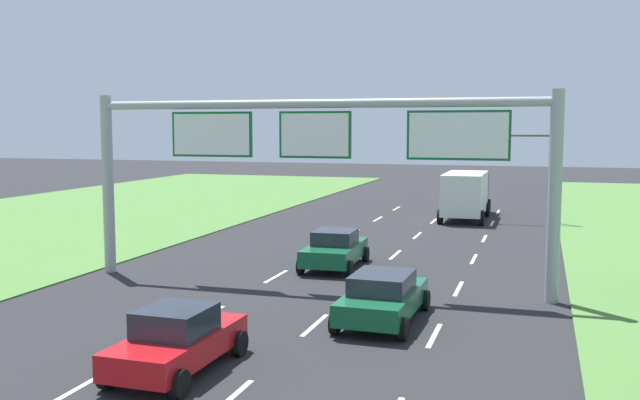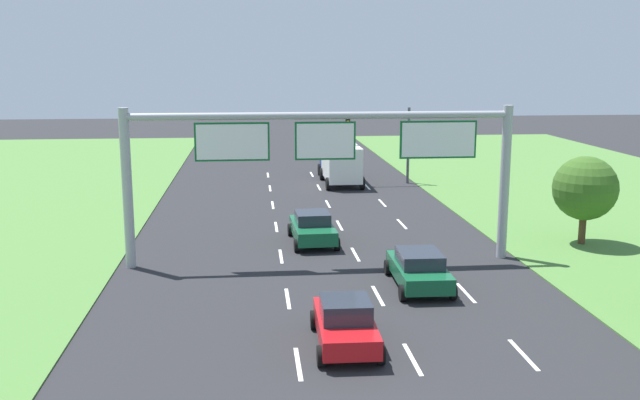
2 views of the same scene
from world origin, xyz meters
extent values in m
cube|color=white|center=(-1.75, 6.00, 0.00)|extent=(0.14, 2.40, 0.01)
cube|color=white|center=(-1.75, 12.00, 0.00)|extent=(0.14, 2.40, 0.01)
cube|color=white|center=(-1.75, 18.00, 0.00)|extent=(0.14, 2.40, 0.01)
cube|color=white|center=(-1.75, 24.00, 0.00)|extent=(0.14, 2.40, 0.01)
cube|color=white|center=(-1.75, 30.00, 0.00)|extent=(0.14, 2.40, 0.01)
cube|color=white|center=(-1.75, 36.00, 0.00)|extent=(0.14, 2.40, 0.01)
cube|color=white|center=(-1.75, 42.00, 0.00)|extent=(0.14, 2.40, 0.01)
cube|color=white|center=(1.75, 6.00, 0.00)|extent=(0.14, 2.40, 0.01)
cube|color=white|center=(1.75, 12.00, 0.00)|extent=(0.14, 2.40, 0.01)
cube|color=white|center=(1.75, 18.00, 0.00)|extent=(0.14, 2.40, 0.01)
cube|color=white|center=(1.75, 24.00, 0.00)|extent=(0.14, 2.40, 0.01)
cube|color=white|center=(1.75, 30.00, 0.00)|extent=(0.14, 2.40, 0.01)
cube|color=white|center=(1.75, 36.00, 0.00)|extent=(0.14, 2.40, 0.01)
cube|color=white|center=(1.75, 42.00, 0.00)|extent=(0.14, 2.40, 0.01)
cube|color=white|center=(5.25, 12.00, 0.00)|extent=(0.14, 2.40, 0.01)
cube|color=white|center=(5.25, 18.00, 0.00)|extent=(0.14, 2.40, 0.01)
cube|color=white|center=(5.25, 24.00, 0.00)|extent=(0.14, 2.40, 0.01)
cube|color=white|center=(5.25, 30.00, 0.00)|extent=(0.14, 2.40, 0.01)
cube|color=white|center=(5.25, 36.00, 0.00)|extent=(0.14, 2.40, 0.01)
cube|color=white|center=(5.25, 42.00, 0.00)|extent=(0.14, 2.40, 0.01)
cube|color=red|center=(-0.16, 7.27, 0.63)|extent=(1.84, 4.16, 0.62)
cube|color=#232833|center=(-0.16, 7.19, 1.25)|extent=(1.57, 1.71, 0.63)
cylinder|color=black|center=(-1.03, 8.80, 0.32)|extent=(0.23, 0.64, 0.64)
cylinder|color=black|center=(0.77, 8.76, 0.32)|extent=(0.23, 0.64, 0.64)
cylinder|color=black|center=(-1.09, 5.77, 0.32)|extent=(0.23, 0.64, 0.64)
cylinder|color=black|center=(0.71, 5.74, 0.32)|extent=(0.23, 0.64, 0.64)
cube|color=#145633|center=(-0.06, 20.36, 0.65)|extent=(2.08, 4.42, 0.66)
cube|color=#232833|center=(-0.06, 20.41, 1.27)|extent=(1.70, 1.90, 0.57)
cylinder|color=black|center=(-1.10, 21.95, 0.32)|extent=(0.25, 0.65, 0.64)
cylinder|color=black|center=(0.85, 22.02, 0.32)|extent=(0.25, 0.65, 0.64)
cylinder|color=black|center=(-0.97, 18.70, 0.32)|extent=(0.25, 0.65, 0.64)
cylinder|color=black|center=(0.98, 18.78, 0.32)|extent=(0.25, 0.65, 0.64)
cube|color=#145633|center=(3.57, 12.98, 0.63)|extent=(2.00, 4.54, 0.62)
cube|color=#232833|center=(3.57, 12.85, 1.22)|extent=(1.69, 2.15, 0.55)
cylinder|color=black|center=(2.64, 14.70, 0.32)|extent=(0.23, 0.64, 0.64)
cylinder|color=black|center=(4.58, 14.66, 0.32)|extent=(0.23, 0.64, 0.64)
cylinder|color=black|center=(2.57, 11.31, 0.32)|extent=(0.23, 0.64, 0.64)
cylinder|color=black|center=(4.50, 11.26, 0.32)|extent=(0.23, 0.64, 0.64)
cube|color=navy|center=(3.49, 41.09, 1.55)|extent=(2.20, 2.10, 2.20)
cube|color=silver|center=(3.50, 37.08, 1.69)|extent=(2.37, 5.61, 2.48)
cylinder|color=black|center=(2.36, 41.58, 0.45)|extent=(0.28, 0.90, 0.90)
cylinder|color=black|center=(4.62, 41.59, 0.45)|extent=(0.28, 0.90, 0.90)
cylinder|color=black|center=(2.28, 39.28, 0.45)|extent=(0.28, 0.90, 0.90)
cylinder|color=black|center=(4.70, 39.29, 0.45)|extent=(0.28, 0.90, 0.90)
cylinder|color=black|center=(2.29, 34.88, 0.45)|extent=(0.28, 0.90, 0.90)
cylinder|color=black|center=(4.71, 34.88, 0.45)|extent=(0.28, 0.90, 0.90)
cylinder|color=#9EA0A5|center=(-8.40, 16.89, 3.50)|extent=(0.44, 0.44, 7.00)
cylinder|color=#9EA0A5|center=(8.40, 16.89, 3.50)|extent=(0.44, 0.44, 7.00)
cylinder|color=#9EA0A5|center=(0.00, 16.89, 6.60)|extent=(16.80, 0.32, 0.32)
cube|color=#0C5B28|center=(-3.85, 16.89, 5.50)|extent=(3.23, 0.12, 1.68)
cube|color=white|center=(-3.85, 16.82, 5.50)|extent=(3.07, 0.01, 1.52)
cube|color=#0C5B28|center=(0.20, 16.89, 5.50)|extent=(2.67, 0.12, 1.68)
cube|color=white|center=(0.20, 16.82, 5.50)|extent=(2.51, 0.01, 1.52)
cube|color=#0C5B28|center=(5.25, 16.89, 5.50)|extent=(3.45, 0.12, 1.68)
cube|color=white|center=(5.25, 16.82, 5.50)|extent=(3.29, 0.01, 1.52)
cylinder|color=#47494F|center=(8.46, 37.15, 2.80)|extent=(0.20, 0.20, 5.60)
cylinder|color=#47494F|center=(6.21, 37.15, 5.25)|extent=(4.50, 0.14, 0.14)
cube|color=black|center=(3.96, 37.15, 4.60)|extent=(0.32, 0.36, 1.10)
sphere|color=red|center=(3.96, 36.95, 4.97)|extent=(0.22, 0.22, 0.22)
sphere|color=orange|center=(3.96, 36.95, 4.60)|extent=(0.22, 0.22, 0.22)
sphere|color=green|center=(3.96, 36.95, 4.23)|extent=(0.22, 0.22, 0.22)
camera|label=1|loc=(7.95, -7.42, 5.81)|focal=40.00mm
camera|label=2|loc=(-3.04, -14.02, 8.97)|focal=40.00mm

